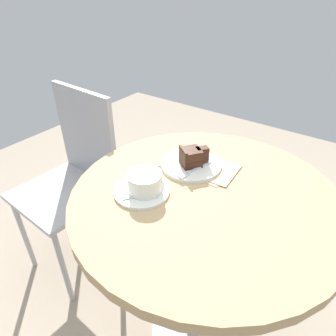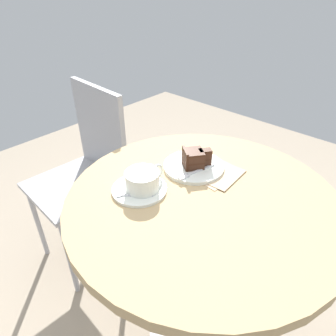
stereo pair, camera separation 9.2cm
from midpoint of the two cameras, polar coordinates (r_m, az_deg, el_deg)
The scene contains 10 objects.
ground_plane at distance 1.48m, azimuth 6.59°, elevation -29.00°, with size 4.40×4.40×0.01m, color gray.
cafe_table at distance 0.97m, azimuth 9.01°, elevation -11.05°, with size 0.80×0.80×0.75m.
saucer at distance 0.89m, azimuth -2.54°, elevation -4.18°, with size 0.16×0.16×0.01m.
coffee_cup at distance 0.87m, azimuth -1.81°, elevation -2.36°, with size 0.13×0.10×0.06m.
teaspoon at distance 0.86m, azimuth -4.31°, elevation -5.31°, with size 0.08×0.08×0.00m.
cake_plate at distance 1.00m, azimuth 7.56°, elevation 0.22°, with size 0.20×0.20×0.01m.
cake_slice at distance 0.97m, azimuth 7.83°, elevation 1.75°, with size 0.10×0.09×0.06m.
fork at distance 0.95m, azimuth 7.44°, elevation -1.03°, with size 0.14×0.05×0.00m.
napkin at distance 0.99m, azimuth 11.29°, elevation -0.73°, with size 0.17×0.18×0.00m.
cafe_chair at distance 1.44m, azimuth -13.29°, elevation 0.47°, with size 0.40×0.40×0.90m.
Camera 2 is at (-0.57, -0.39, 1.30)m, focal length 32.00 mm.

